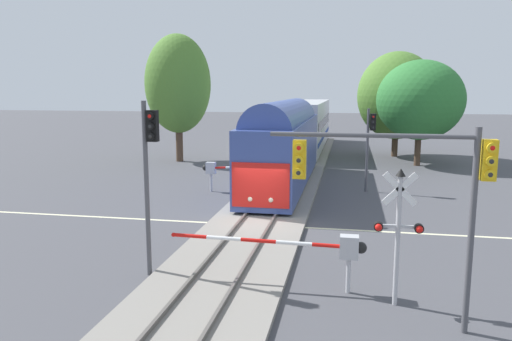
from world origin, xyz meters
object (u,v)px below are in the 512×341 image
object	(u,v)px
commuter_train	(300,131)
crossing_signal_mast	(398,223)
crossing_gate_near	(325,247)
traffic_signal_far_side	(370,136)
oak_far_right	(420,100)
crossing_gate_far	(219,169)
traffic_signal_median	(149,161)
oak_behind_train	(178,84)
elm_centre_background	(397,96)
traffic_signal_near_right	(411,177)

from	to	relation	value
commuter_train	crossing_signal_mast	size ratio (longest dim) A/B	9.79
crossing_gate_near	traffic_signal_far_side	xyz separation A→B (m)	(1.85, 15.61, 1.98)
commuter_train	oak_far_right	size ratio (longest dim) A/B	4.61
commuter_train	crossing_gate_far	xyz separation A→B (m)	(-3.63, -12.09, -1.37)
traffic_signal_median	oak_behind_train	xyz separation A→B (m)	(-8.04, 25.43, 2.70)
crossing_gate_near	traffic_signal_median	world-z (taller)	traffic_signal_median
oak_behind_train	crossing_signal_mast	bearing A→B (deg)	-59.01
crossing_signal_mast	crossing_gate_far	distance (m)	17.14
traffic_signal_far_side	oak_far_right	xyz separation A→B (m)	(4.27, 11.37, 1.92)
commuter_train	crossing_gate_near	distance (m)	26.20
crossing_signal_mast	traffic_signal_far_side	world-z (taller)	traffic_signal_far_side
crossing_gate_near	traffic_signal_far_side	bearing A→B (deg)	83.24
crossing_gate_far	elm_centre_background	size ratio (longest dim) A/B	0.55
oak_far_right	oak_behind_train	distance (m)	19.94
traffic_signal_median	oak_far_right	xyz separation A→B (m)	(11.82, 26.74, 1.41)
commuter_train	traffic_signal_far_side	world-z (taller)	commuter_train
traffic_signal_median	oak_behind_train	size ratio (longest dim) A/B	0.54
crossing_gate_near	crossing_signal_mast	world-z (taller)	crossing_signal_mast
traffic_signal_far_side	traffic_signal_median	bearing A→B (deg)	-116.16
commuter_train	traffic_signal_near_right	xyz separation A→B (m)	(5.58, -27.96, 1.21)
traffic_signal_far_side	oak_behind_train	xyz separation A→B (m)	(-15.59, 10.05, 3.21)
commuter_train	traffic_signal_near_right	size ratio (longest dim) A/B	7.11
crossing_signal_mast	traffic_signal_far_side	distance (m)	16.28
oak_far_right	elm_centre_background	world-z (taller)	elm_centre_background
crossing_signal_mast	oak_behind_train	distance (m)	30.96
traffic_signal_median	oak_behind_train	world-z (taller)	oak_behind_train
crossing_gate_near	traffic_signal_near_right	size ratio (longest dim) A/B	1.12
oak_behind_train	traffic_signal_far_side	bearing A→B (deg)	-32.81
crossing_signal_mast	traffic_signal_far_side	bearing A→B (deg)	90.74
traffic_signal_near_right	elm_centre_background	distance (m)	34.54
commuter_train	elm_centre_background	bearing A→B (deg)	38.18
commuter_train	crossing_gate_near	xyz separation A→B (m)	(3.41, -25.94, -1.39)
crossing_signal_mast	traffic_signal_near_right	distance (m)	2.08
oak_far_right	elm_centre_background	xyz separation A→B (m)	(-1.34, 5.40, 0.28)
commuter_train	crossing_signal_mast	world-z (taller)	commuter_train
traffic_signal_median	traffic_signal_far_side	size ratio (longest dim) A/B	1.15
traffic_signal_median	elm_centre_background	size ratio (longest dim) A/B	0.61
commuter_train	traffic_signal_median	xyz separation A→B (m)	(-2.29, -25.70, 1.10)
traffic_signal_far_side	elm_centre_background	size ratio (longest dim) A/B	0.53
traffic_signal_far_side	oak_behind_train	distance (m)	18.82
crossing_gate_near	elm_centre_background	distance (m)	33.00
traffic_signal_near_right	crossing_gate_far	bearing A→B (deg)	120.12
crossing_signal_mast	oak_far_right	xyz separation A→B (m)	(4.06, 27.62, 2.85)
traffic_signal_far_side	crossing_gate_far	bearing A→B (deg)	-168.75
commuter_train	crossing_gate_far	world-z (taller)	commuter_train
traffic_signal_near_right	crossing_signal_mast	bearing A→B (deg)	94.27
elm_centre_background	oak_behind_train	xyz separation A→B (m)	(-18.52, -6.72, 1.01)
crossing_gate_far	oak_far_right	bearing A→B (deg)	44.94
traffic_signal_near_right	oak_behind_train	world-z (taller)	oak_behind_train
crossing_gate_near	traffic_signal_median	distance (m)	6.22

